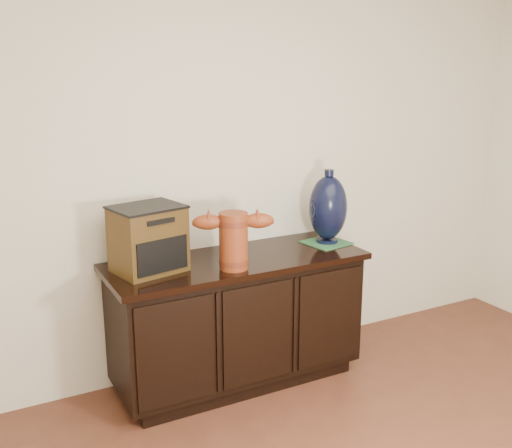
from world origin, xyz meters
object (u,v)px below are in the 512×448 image
spray_can (237,238)px  terracotta_vessel (233,237)px  lamp_base (328,208)px  sideboard (237,319)px  tv_radio (148,239)px

spray_can → terracotta_vessel: bearing=-120.1°
terracotta_vessel → lamp_base: size_ratio=0.96×
lamp_base → terracotta_vessel: bearing=-167.3°
sideboard → terracotta_vessel: (-0.09, -0.15, 0.54)m
lamp_base → sideboard: bearing=-178.9°
sideboard → spray_can: (0.05, 0.09, 0.46)m
sideboard → terracotta_vessel: size_ratio=3.45×
sideboard → terracotta_vessel: terracotta_vessel is taller
terracotta_vessel → tv_radio: (-0.41, 0.17, 0.00)m
sideboard → lamp_base: (0.62, 0.01, 0.59)m
lamp_base → spray_can: bearing=172.3°
lamp_base → spray_can: 0.59m
sideboard → lamp_base: lamp_base is taller
sideboard → lamp_base: 0.85m
tv_radio → lamp_base: lamp_base is taller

